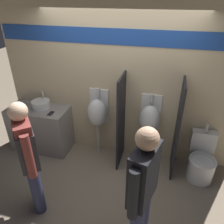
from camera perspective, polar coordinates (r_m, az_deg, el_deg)
name	(u,v)px	position (r m, az deg, el deg)	size (l,w,h in m)	color
ground_plane	(110,169)	(3.93, -0.65, -14.71)	(16.00, 16.00, 0.00)	gray
display_wall	(118,84)	(3.67, 1.70, 7.44)	(4.06, 0.07, 2.70)	beige
sink_counter	(41,128)	(4.38, -18.06, -4.04)	(1.10, 0.55, 0.85)	gray
sink_basin	(41,104)	(4.16, -18.12, 1.96)	(0.32, 0.32, 0.27)	silver
cell_phone	(51,113)	(3.93, -15.72, -0.33)	(0.07, 0.14, 0.01)	black
divider_near_counter	(121,122)	(3.63, 2.33, -2.70)	(0.03, 0.56, 1.61)	black
divider_mid	(177,130)	(3.59, 16.64, -4.50)	(0.03, 0.56, 1.61)	black
urinal_near_counter	(97,113)	(3.83, -3.83, -0.20)	(0.35, 0.30, 1.27)	silver
urinal_far	(149,119)	(3.68, 9.72, -1.94)	(0.35, 0.30, 1.27)	silver
toilet	(201,162)	(3.92, 22.28, -11.89)	(0.43, 0.59, 0.88)	silver
person_in_vest	(28,153)	(2.93, -21.14, -9.98)	(0.45, 0.47, 1.66)	#282D4C
person_with_lanyard	(142,190)	(2.40, 7.96, -19.47)	(0.29, 0.57, 1.69)	#282D4C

